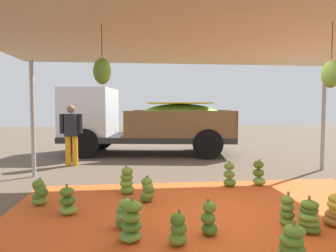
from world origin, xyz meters
The scene contains 18 objects.
ground_plane centered at (0.00, 3.00, 0.00)m, with size 40.00×40.00×0.00m, color brown.
tarp_orange centered at (0.00, 0.00, 0.01)m, with size 6.79×4.56×0.01m, color #E05B23.
tent_canopy centered at (0.00, -0.09, 2.83)m, with size 8.00×7.00×2.91m.
banana_bunch_0 centered at (-2.96, 0.96, 0.23)m, with size 0.36×0.33×0.49m.
banana_bunch_1 centered at (1.40, 1.88, 0.26)m, with size 0.37×0.37×0.57m.
banana_bunch_2 centered at (-1.45, -0.21, 0.21)m, with size 0.33×0.33×0.47m.
banana_bunch_3 centered at (-1.08, 0.93, 0.23)m, with size 0.34×0.34×0.49m.
banana_bunch_4 centered at (-0.31, -0.56, 0.22)m, with size 0.29×0.28×0.50m.
banana_bunch_6 centered at (0.42, -1.37, 0.21)m, with size 0.40×0.39×0.48m.
banana_bunch_7 centered at (-0.77, -0.81, 0.20)m, with size 0.24×0.24×0.44m.
banana_bunch_8 centered at (-1.46, 1.51, 0.26)m, with size 0.38×0.37×0.57m.
banana_bunch_9 centered at (1.08, -0.62, 0.22)m, with size 0.35×0.34×0.51m.
banana_bunch_10 centered at (-1.35, -0.65, 0.25)m, with size 0.40×0.40×0.58m.
banana_bunch_12 centered at (0.73, 1.86, 0.25)m, with size 0.34×0.39×0.55m.
banana_bunch_13 centered at (0.90, -0.36, 0.21)m, with size 0.30×0.31×0.49m.
banana_bunch_14 centered at (-2.37, 0.45, 0.21)m, with size 0.40×0.40×0.49m.
cargo_truck_main centered at (-1.01, 6.75, 1.22)m, with size 6.34×3.24×2.40m.
worker_0 centered at (-3.16, 4.65, 1.04)m, with size 0.65×0.40×1.79m.
Camera 1 is at (-1.28, -4.49, 1.74)m, focal length 32.61 mm.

